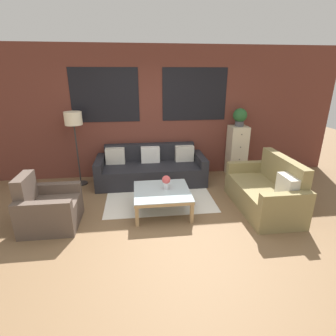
{
  "coord_description": "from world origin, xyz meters",
  "views": [
    {
      "loc": [
        -0.33,
        -3.34,
        2.24
      ],
      "look_at": [
        0.23,
        1.27,
        0.55
      ],
      "focal_mm": 28.0,
      "sensor_mm": 36.0,
      "label": 1
    }
  ],
  "objects_px": {
    "drawer_cabinet": "(237,151)",
    "flower_vase": "(166,181)",
    "armchair_corner": "(49,209)",
    "coffee_table": "(162,193)",
    "settee_vintage": "(266,192)",
    "floor_lamp": "(74,123)",
    "couch_dark": "(151,169)",
    "potted_plant": "(240,116)"
  },
  "relations": [
    {
      "from": "drawer_cabinet",
      "to": "flower_vase",
      "type": "bearing_deg",
      "value": -140.49
    },
    {
      "from": "armchair_corner",
      "to": "coffee_table",
      "type": "relative_size",
      "value": 0.9
    },
    {
      "from": "settee_vintage",
      "to": "flower_vase",
      "type": "relative_size",
      "value": 6.43
    },
    {
      "from": "floor_lamp",
      "to": "drawer_cabinet",
      "type": "distance_m",
      "value": 3.56
    },
    {
      "from": "settee_vintage",
      "to": "flower_vase",
      "type": "distance_m",
      "value": 1.73
    },
    {
      "from": "couch_dark",
      "to": "potted_plant",
      "type": "xyz_separation_m",
      "value": [
        1.97,
        0.21,
        1.07
      ]
    },
    {
      "from": "coffee_table",
      "to": "armchair_corner",
      "type": "bearing_deg",
      "value": -172.6
    },
    {
      "from": "floor_lamp",
      "to": "potted_plant",
      "type": "height_order",
      "value": "floor_lamp"
    },
    {
      "from": "couch_dark",
      "to": "drawer_cabinet",
      "type": "height_order",
      "value": "drawer_cabinet"
    },
    {
      "from": "settee_vintage",
      "to": "drawer_cabinet",
      "type": "relative_size",
      "value": 1.37
    },
    {
      "from": "potted_plant",
      "to": "armchair_corner",
      "type": "bearing_deg",
      "value": -154.24
    },
    {
      "from": "settee_vintage",
      "to": "floor_lamp",
      "type": "bearing_deg",
      "value": 156.04
    },
    {
      "from": "armchair_corner",
      "to": "floor_lamp",
      "type": "relative_size",
      "value": 0.55
    },
    {
      "from": "floor_lamp",
      "to": "drawer_cabinet",
      "type": "xyz_separation_m",
      "value": [
        3.48,
        0.14,
        -0.74
      ]
    },
    {
      "from": "couch_dark",
      "to": "settee_vintage",
      "type": "distance_m",
      "value": 2.37
    },
    {
      "from": "floor_lamp",
      "to": "potted_plant",
      "type": "bearing_deg",
      "value": 2.38
    },
    {
      "from": "coffee_table",
      "to": "couch_dark",
      "type": "bearing_deg",
      "value": 94.51
    },
    {
      "from": "drawer_cabinet",
      "to": "flower_vase",
      "type": "height_order",
      "value": "drawer_cabinet"
    },
    {
      "from": "potted_plant",
      "to": "couch_dark",
      "type": "bearing_deg",
      "value": -173.85
    },
    {
      "from": "flower_vase",
      "to": "floor_lamp",
      "type": "bearing_deg",
      "value": 141.72
    },
    {
      "from": "couch_dark",
      "to": "coffee_table",
      "type": "bearing_deg",
      "value": -85.49
    },
    {
      "from": "armchair_corner",
      "to": "flower_vase",
      "type": "bearing_deg",
      "value": 8.58
    },
    {
      "from": "coffee_table",
      "to": "potted_plant",
      "type": "bearing_deg",
      "value": 39.22
    },
    {
      "from": "couch_dark",
      "to": "drawer_cabinet",
      "type": "distance_m",
      "value": 2.01
    },
    {
      "from": "settee_vintage",
      "to": "flower_vase",
      "type": "xyz_separation_m",
      "value": [
        -1.71,
        0.18,
        0.22
      ]
    },
    {
      "from": "potted_plant",
      "to": "drawer_cabinet",
      "type": "bearing_deg",
      "value": -90.0
    },
    {
      "from": "couch_dark",
      "to": "floor_lamp",
      "type": "height_order",
      "value": "floor_lamp"
    },
    {
      "from": "couch_dark",
      "to": "floor_lamp",
      "type": "bearing_deg",
      "value": 177.41
    },
    {
      "from": "floor_lamp",
      "to": "potted_plant",
      "type": "relative_size",
      "value": 3.9
    },
    {
      "from": "armchair_corner",
      "to": "coffee_table",
      "type": "height_order",
      "value": "armchair_corner"
    },
    {
      "from": "settee_vintage",
      "to": "armchair_corner",
      "type": "distance_m",
      "value": 3.55
    },
    {
      "from": "couch_dark",
      "to": "settee_vintage",
      "type": "height_order",
      "value": "settee_vintage"
    },
    {
      "from": "armchair_corner",
      "to": "flower_vase",
      "type": "distance_m",
      "value": 1.89
    },
    {
      "from": "armchair_corner",
      "to": "coffee_table",
      "type": "bearing_deg",
      "value": 7.4
    },
    {
      "from": "coffee_table",
      "to": "drawer_cabinet",
      "type": "bearing_deg",
      "value": 39.22
    },
    {
      "from": "floor_lamp",
      "to": "couch_dark",
      "type": "bearing_deg",
      "value": -2.59
    },
    {
      "from": "settee_vintage",
      "to": "couch_dark",
      "type": "bearing_deg",
      "value": 142.67
    },
    {
      "from": "couch_dark",
      "to": "potted_plant",
      "type": "bearing_deg",
      "value": 6.15
    },
    {
      "from": "floor_lamp",
      "to": "drawer_cabinet",
      "type": "relative_size",
      "value": 1.35
    },
    {
      "from": "settee_vintage",
      "to": "armchair_corner",
      "type": "xyz_separation_m",
      "value": [
        -3.55,
        -0.1,
        -0.03
      ]
    },
    {
      "from": "settee_vintage",
      "to": "flower_vase",
      "type": "bearing_deg",
      "value": 174.12
    },
    {
      "from": "armchair_corner",
      "to": "flower_vase",
      "type": "relative_size",
      "value": 3.47
    }
  ]
}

